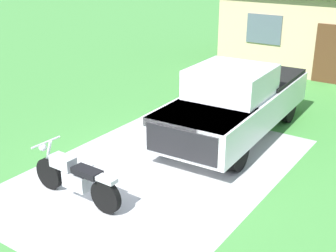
# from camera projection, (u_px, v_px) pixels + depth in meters

# --- Properties ---
(ground_plane) EXTENTS (80.00, 80.00, 0.00)m
(ground_plane) POSITION_uv_depth(u_px,v_px,m) (159.00, 171.00, 9.79)
(ground_plane) COLOR #458C3E
(driveway_pad) EXTENTS (4.76, 7.19, 0.01)m
(driveway_pad) POSITION_uv_depth(u_px,v_px,m) (159.00, 171.00, 9.79)
(driveway_pad) COLOR #B6B6B6
(driveway_pad) RESTS_ON ground
(motorcycle) EXTENTS (2.21, 0.70, 1.09)m
(motorcycle) POSITION_uv_depth(u_px,v_px,m) (75.00, 178.00, 8.51)
(motorcycle) COLOR black
(motorcycle) RESTS_ON ground
(pickup_truck) EXTENTS (2.25, 5.71, 1.90)m
(pickup_truck) POSITION_uv_depth(u_px,v_px,m) (237.00, 100.00, 11.36)
(pickup_truck) COLOR black
(pickup_truck) RESTS_ON ground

